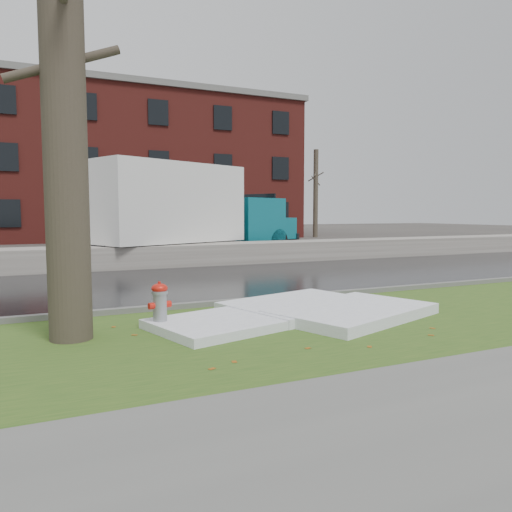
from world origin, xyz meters
name	(u,v)px	position (x,y,z in m)	size (l,w,h in m)	color
ground	(259,315)	(0.00, 0.00, 0.00)	(120.00, 120.00, 0.00)	#47423D
verge	(292,329)	(0.00, -1.25, 0.02)	(60.00, 4.50, 0.04)	#2C4E1A
sidewalk	(494,416)	(0.00, -5.00, 0.03)	(60.00, 3.00, 0.05)	slate
road	(186,283)	(0.00, 4.50, 0.01)	(60.00, 7.00, 0.03)	black
parking_lot	(126,257)	(0.00, 13.00, 0.01)	(60.00, 9.00, 0.03)	slate
curb	(237,302)	(0.00, 1.00, 0.07)	(60.00, 0.15, 0.14)	slate
snowbank	(149,256)	(0.00, 8.70, 0.38)	(60.00, 1.60, 0.75)	#A6A098
brick_building	(109,169)	(2.00, 30.00, 5.00)	(26.00, 12.00, 10.00)	maroon
bg_tree_right	(316,193)	(16.00, 24.00, 3.33)	(1.40, 1.62, 6.50)	brown
fire_hydrant	(160,304)	(-1.94, -0.52, 0.44)	(0.38, 0.34, 0.76)	gray
tree	(63,70)	(-3.23, -0.55, 3.81)	(1.55, 1.85, 7.48)	brown
box_truck	(189,211)	(1.97, 10.41, 1.91)	(10.62, 5.97, 3.61)	black
worker	(116,219)	(-0.96, 9.30, 1.62)	(0.63, 0.41, 1.73)	black
snow_patch_near	(302,306)	(0.85, -0.10, 0.12)	(2.60, 2.00, 0.16)	white
snow_patch_far	(225,323)	(-0.94, -0.77, 0.11)	(2.20, 1.60, 0.14)	white
snow_patch_side	(352,312)	(1.33, -1.00, 0.13)	(2.80, 1.80, 0.18)	white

